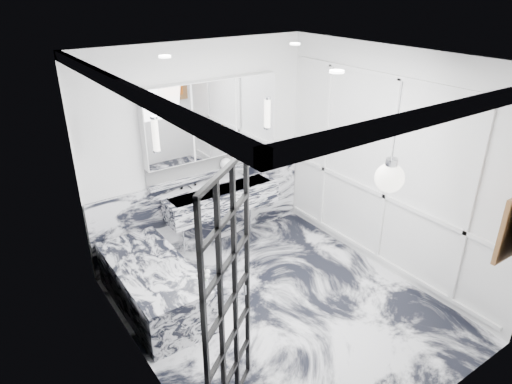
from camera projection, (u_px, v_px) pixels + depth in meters
floor at (282, 308)px, 5.27m from camera, size 3.60×3.60×0.00m
ceiling at (290, 59)px, 4.08m from camera, size 3.60×3.60×0.00m
wall_back at (201, 150)px, 6.01m from camera, size 3.60×0.00×3.60m
wall_front at (438, 288)px, 3.34m from camera, size 3.60×0.00×3.60m
wall_left at (137, 247)px, 3.84m from camera, size 0.00×3.60×3.60m
wall_right at (389, 166)px, 5.50m from camera, size 0.00×3.60×3.60m
marble_clad_back at (205, 210)px, 6.36m from camera, size 3.18×0.05×1.05m
marble_clad_left at (139, 253)px, 3.87m from camera, size 0.02×3.56×2.68m
panel_molding at (387, 174)px, 5.53m from camera, size 0.03×3.40×2.30m
soap_bottle_a at (248, 156)px, 6.39m from camera, size 0.09×0.09×0.21m
soap_bottle_b at (262, 154)px, 6.51m from camera, size 0.09×0.09×0.18m
soap_bottle_c at (256, 156)px, 6.47m from camera, size 0.14×0.14×0.14m
face_pot at (226, 164)px, 6.21m from camera, size 0.16×0.16×0.16m
amber_bottle at (230, 164)px, 6.25m from camera, size 0.04×0.04×0.10m
flower_vase at (204, 285)px, 4.67m from camera, size 0.09×0.09×0.12m
crittall_door at (228, 304)px, 3.58m from camera, size 0.73×0.56×2.27m
pendant_light at (390, 178)px, 3.76m from camera, size 0.24×0.24×0.24m
trough_sink at (222, 200)px, 6.19m from camera, size 1.60×0.45×0.30m
ledge at (215, 173)px, 6.16m from camera, size 1.90×0.14×0.04m
subway_tile at (212, 162)px, 6.15m from camera, size 1.90×0.03×0.23m
mirror_cabinet at (212, 119)px, 5.85m from camera, size 1.90×0.16×1.00m
sconce_left at (156, 135)px, 5.37m from camera, size 0.07×0.07×0.40m
sconce_right at (268, 113)px, 6.22m from camera, size 0.07×0.07×0.40m
bathtub at (153, 285)px, 5.20m from camera, size 0.75×1.65×0.55m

